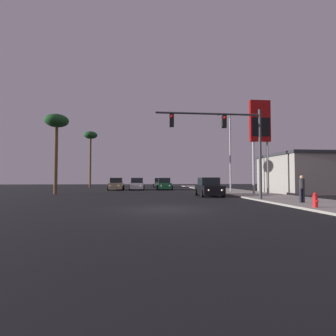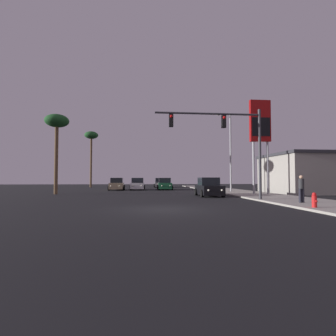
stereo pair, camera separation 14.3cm
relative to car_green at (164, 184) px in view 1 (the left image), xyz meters
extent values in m
plane|color=black|center=(-1.99, -23.30, -0.76)|extent=(120.00, 120.00, 0.00)
cube|color=#9E998E|center=(7.51, -13.30, -0.70)|extent=(5.00, 60.00, 0.12)
cube|color=gray|center=(16.01, -9.79, 1.24)|extent=(10.00, 8.00, 4.00)
cube|color=#2D2D33|center=(16.01, -9.79, 3.39)|extent=(10.30, 8.30, 0.30)
cube|color=#195933|center=(0.00, -0.04, -0.18)|extent=(1.94, 4.26, 0.80)
cube|color=black|center=(0.00, 0.11, 0.57)|extent=(1.67, 2.05, 0.70)
cylinder|color=black|center=(-0.90, -1.34, -0.44)|extent=(0.24, 0.64, 0.64)
cylinder|color=black|center=(0.90, -1.34, -0.44)|extent=(0.24, 0.64, 0.64)
cylinder|color=black|center=(-0.90, 1.27, -0.44)|extent=(0.24, 0.64, 0.64)
cylinder|color=black|center=(0.90, 1.27, -0.44)|extent=(0.24, 0.64, 0.64)
sphere|color=#F2EACC|center=(-0.56, -2.16, -0.13)|extent=(0.18, 0.18, 0.18)
sphere|color=#F2EACC|center=(0.56, -2.16, -0.13)|extent=(0.18, 0.18, 0.18)
cube|color=tan|center=(-6.65, -0.32, -0.18)|extent=(1.92, 4.25, 0.80)
cube|color=black|center=(-6.65, -0.17, 0.57)|extent=(1.65, 2.04, 0.70)
cylinder|color=black|center=(-7.55, -1.62, -0.44)|extent=(0.24, 0.64, 0.64)
cylinder|color=black|center=(-5.75, -1.62, -0.44)|extent=(0.24, 0.64, 0.64)
cylinder|color=black|center=(-7.55, 0.98, -0.44)|extent=(0.24, 0.64, 0.64)
cylinder|color=black|center=(-5.75, 0.98, -0.44)|extent=(0.24, 0.64, 0.64)
sphere|color=#F2EACC|center=(-7.21, -2.44, -0.13)|extent=(0.18, 0.18, 0.18)
sphere|color=#F2EACC|center=(-6.09, -2.44, -0.13)|extent=(0.18, 0.18, 0.18)
cube|color=silver|center=(-3.81, 0.23, -0.18)|extent=(1.88, 4.23, 0.80)
cube|color=black|center=(-3.81, 0.38, 0.57)|extent=(1.64, 2.03, 0.70)
cylinder|color=black|center=(-4.71, -1.07, -0.44)|extent=(0.24, 0.64, 0.64)
cylinder|color=black|center=(-2.91, -1.07, -0.44)|extent=(0.24, 0.64, 0.64)
cylinder|color=black|center=(-4.71, 1.53, -0.44)|extent=(0.24, 0.64, 0.64)
cylinder|color=black|center=(-2.91, 1.53, -0.44)|extent=(0.24, 0.64, 0.64)
sphere|color=#F2EACC|center=(-4.37, -1.89, -0.13)|extent=(0.18, 0.18, 0.18)
sphere|color=#F2EACC|center=(-3.25, -1.89, -0.13)|extent=(0.18, 0.18, 0.18)
cube|color=slate|center=(-0.05, 10.05, -0.18)|extent=(1.86, 4.23, 0.80)
cube|color=black|center=(-0.05, 10.20, 0.57)|extent=(1.63, 2.02, 0.70)
cylinder|color=black|center=(-0.95, 8.75, -0.44)|extent=(0.24, 0.64, 0.64)
cylinder|color=black|center=(0.85, 8.75, -0.44)|extent=(0.24, 0.64, 0.64)
cylinder|color=black|center=(-0.95, 11.35, -0.44)|extent=(0.24, 0.64, 0.64)
cylinder|color=black|center=(0.85, 11.35, -0.44)|extent=(0.24, 0.64, 0.64)
sphere|color=#F2EACC|center=(-0.61, 7.93, -0.13)|extent=(0.18, 0.18, 0.18)
sphere|color=#F2EACC|center=(0.50, 7.93, -0.13)|extent=(0.18, 0.18, 0.18)
cube|color=black|center=(2.86, -13.71, -0.18)|extent=(1.87, 4.23, 0.80)
cube|color=black|center=(2.86, -13.56, 0.57)|extent=(1.63, 2.03, 0.70)
cylinder|color=black|center=(1.96, -15.01, -0.44)|extent=(0.24, 0.64, 0.64)
cylinder|color=black|center=(3.76, -15.01, -0.44)|extent=(0.24, 0.64, 0.64)
cylinder|color=black|center=(1.96, -12.41, -0.44)|extent=(0.24, 0.64, 0.64)
cylinder|color=black|center=(3.76, -12.41, -0.44)|extent=(0.24, 0.64, 0.64)
sphere|color=#F2EACC|center=(2.30, -15.83, -0.13)|extent=(0.18, 0.18, 0.18)
sphere|color=#F2EACC|center=(3.42, -15.83, -0.13)|extent=(0.18, 0.18, 0.18)
cylinder|color=#38383D|center=(5.37, -18.69, 2.61)|extent=(0.20, 0.20, 6.50)
cylinder|color=#38383D|center=(1.57, -18.69, 5.46)|extent=(7.60, 0.14, 0.14)
cube|color=black|center=(2.71, -18.69, 4.91)|extent=(0.30, 0.24, 0.90)
sphere|color=red|center=(2.71, -18.83, 5.18)|extent=(0.20, 0.20, 0.20)
cube|color=black|center=(-1.09, -18.69, 4.91)|extent=(0.30, 0.24, 0.90)
sphere|color=red|center=(-1.09, -18.83, 5.18)|extent=(0.20, 0.20, 0.20)
cylinder|color=#99999E|center=(6.93, -7.81, 3.86)|extent=(0.18, 0.18, 9.00)
cylinder|color=#99999E|center=(6.23, -7.81, 8.21)|extent=(1.40, 0.10, 0.10)
ellipsoid|color=silver|center=(5.53, -7.81, 8.16)|extent=(0.50, 0.24, 0.20)
cylinder|color=#99999E|center=(7.43, -12.87, 1.86)|extent=(0.20, 0.20, 5.00)
cylinder|color=#99999E|center=(8.83, -12.87, 1.86)|extent=(0.20, 0.20, 5.00)
cube|color=#990C0C|center=(8.13, -12.87, 6.36)|extent=(2.00, 0.40, 4.00)
cube|color=black|center=(8.13, -13.08, 5.76)|extent=(1.80, 0.03, 1.80)
cylinder|color=red|center=(5.66, -24.23, -0.34)|extent=(0.24, 0.24, 0.60)
sphere|color=red|center=(5.66, -24.23, 0.02)|extent=(0.20, 0.20, 0.20)
cylinder|color=red|center=(5.66, -24.40, -0.31)|extent=(0.08, 0.10, 0.08)
cylinder|color=#23232D|center=(6.54, -21.63, -0.22)|extent=(0.16, 0.16, 0.85)
cylinder|color=#23232D|center=(6.72, -21.63, -0.22)|extent=(0.16, 0.16, 0.85)
cylinder|color=#262628|center=(6.63, -21.63, 0.51)|extent=(0.32, 0.32, 0.60)
sphere|color=tan|center=(6.63, -21.63, 0.92)|extent=(0.22, 0.22, 0.22)
cylinder|color=brown|center=(-11.87, -9.30, 2.75)|extent=(0.36, 0.36, 7.03)
ellipsoid|color=#1E5123|center=(-11.87, -9.30, 6.74)|extent=(2.40, 2.40, 1.32)
cylinder|color=brown|center=(-12.29, 10.70, 3.67)|extent=(0.36, 0.36, 8.86)
ellipsoid|color=#1E5123|center=(-12.29, 10.70, 8.58)|extent=(2.40, 2.40, 1.32)
camera|label=1|loc=(-3.18, -36.84, 0.83)|focal=28.00mm
camera|label=2|loc=(-3.04, -36.85, 0.83)|focal=28.00mm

